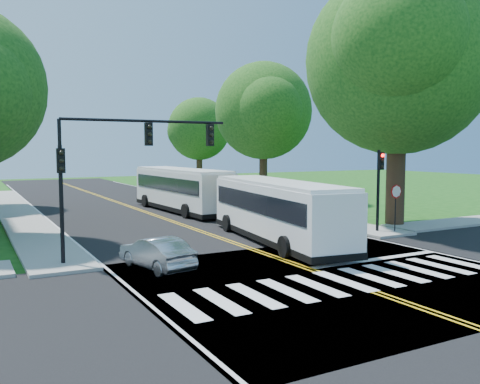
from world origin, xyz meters
TOP-DOWN VIEW (x-y plane):
  - ground at (0.00, 0.00)m, footprint 140.00×140.00m
  - road at (0.00, 18.00)m, footprint 14.00×96.00m
  - cross_road at (0.00, 0.00)m, footprint 60.00×12.00m
  - center_line at (0.00, 22.00)m, footprint 0.36×70.00m
  - edge_line_w at (-6.80, 22.00)m, footprint 0.12×70.00m
  - edge_line_e at (6.80, 22.00)m, footprint 0.12×70.00m
  - crosswalk at (0.00, -0.50)m, footprint 12.60×3.00m
  - stop_bar at (3.50, 1.60)m, footprint 6.60×0.40m
  - sidewalk_nw at (-8.30, 25.00)m, footprint 2.60×40.00m
  - sidewalk_ne at (8.30, 25.00)m, footprint 2.60×40.00m
  - tree_ne_big at (11.00, 8.00)m, footprint 10.80×10.80m
  - tree_east_mid at (11.50, 24.00)m, footprint 8.40×8.40m
  - tree_east_far at (12.50, 40.00)m, footprint 7.20×7.20m
  - signal_nw at (-5.86, 6.43)m, footprint 7.15×0.46m
  - signal_ne at (8.20, 6.44)m, footprint 0.30×0.46m
  - stop_sign at (9.00, 5.98)m, footprint 0.76×0.08m
  - bus_lead at (2.04, 7.00)m, footprint 4.06×11.89m
  - bus_follow at (2.49, 20.74)m, footprint 3.31×12.22m
  - hatchback at (-5.12, 4.37)m, footprint 2.03×3.92m
  - suv at (4.90, 14.55)m, footprint 2.00×4.25m
  - dark_sedan at (5.69, 19.77)m, footprint 2.57×4.40m

SIDE VIEW (x-z plane):
  - ground at x=0.00m, z-range 0.00..0.00m
  - road at x=0.00m, z-range 0.00..0.01m
  - cross_road at x=0.00m, z-range 0.00..0.01m
  - center_line at x=0.00m, z-range 0.01..0.02m
  - edge_line_w at x=-6.80m, z-range 0.01..0.02m
  - edge_line_e at x=6.80m, z-range 0.01..0.02m
  - crosswalk at x=0.00m, z-range 0.01..0.02m
  - stop_bar at x=3.50m, z-range 0.01..0.02m
  - sidewalk_nw at x=-8.30m, z-range 0.00..0.15m
  - sidewalk_ne at x=8.30m, z-range 0.00..0.15m
  - suv at x=4.90m, z-range 0.01..1.19m
  - dark_sedan at x=5.69m, z-range 0.01..1.21m
  - hatchback at x=-5.12m, z-range 0.01..1.24m
  - bus_lead at x=2.04m, z-range 0.10..3.11m
  - bus_follow at x=2.49m, z-range 0.10..3.24m
  - stop_sign at x=9.00m, z-range 0.77..3.30m
  - signal_ne at x=8.20m, z-range 0.76..5.16m
  - signal_nw at x=-5.86m, z-range 1.55..7.21m
  - tree_east_far at x=12.50m, z-range 1.69..12.03m
  - tree_east_mid at x=11.50m, z-range 1.89..13.82m
  - tree_ne_big at x=11.00m, z-range 2.17..17.08m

